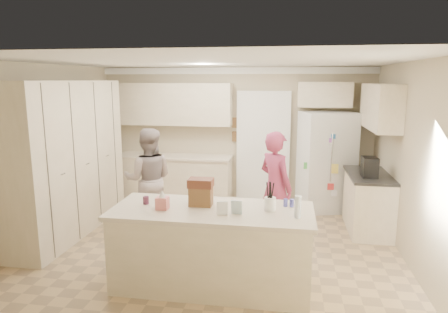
% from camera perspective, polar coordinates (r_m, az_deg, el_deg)
% --- Properties ---
extents(floor, '(5.20, 4.60, 0.02)m').
position_cam_1_polar(floor, '(5.93, -1.54, -12.65)').
color(floor, tan).
rests_on(floor, ground).
extents(ceiling, '(5.20, 4.60, 0.02)m').
position_cam_1_polar(ceiling, '(5.45, -1.68, 13.52)').
color(ceiling, white).
rests_on(ceiling, wall_back).
extents(wall_back, '(5.20, 0.02, 2.60)m').
position_cam_1_polar(wall_back, '(7.79, 1.61, 3.06)').
color(wall_back, '#BAAD8D').
rests_on(wall_back, ground).
extents(wall_front, '(5.20, 0.02, 2.60)m').
position_cam_1_polar(wall_front, '(3.37, -9.10, -7.54)').
color(wall_front, '#BAAD8D').
rests_on(wall_front, ground).
extents(wall_left, '(0.02, 4.60, 2.60)m').
position_cam_1_polar(wall_left, '(6.55, -24.64, 0.58)').
color(wall_left, '#BAAD8D').
rests_on(wall_left, ground).
extents(wall_right, '(0.02, 4.60, 2.60)m').
position_cam_1_polar(wall_right, '(5.67, 25.28, -0.93)').
color(wall_right, '#BAAD8D').
rests_on(wall_right, ground).
extents(crown_back, '(5.20, 0.08, 0.12)m').
position_cam_1_polar(crown_back, '(7.67, 1.61, 12.15)').
color(crown_back, white).
rests_on(crown_back, wall_back).
extents(pantry_bank, '(0.60, 2.60, 2.35)m').
position_cam_1_polar(pantry_bank, '(6.57, -21.34, -0.25)').
color(pantry_bank, beige).
rests_on(pantry_bank, floor).
extents(back_base_cab, '(2.20, 0.60, 0.88)m').
position_cam_1_polar(back_base_cab, '(7.90, -7.04, -3.27)').
color(back_base_cab, beige).
rests_on(back_base_cab, floor).
extents(back_countertop, '(2.24, 0.63, 0.04)m').
position_cam_1_polar(back_countertop, '(7.79, -7.14, -0.01)').
color(back_countertop, beige).
rests_on(back_countertop, back_base_cab).
extents(back_upper_cab, '(2.20, 0.35, 0.80)m').
position_cam_1_polar(back_upper_cab, '(7.79, -7.03, 7.42)').
color(back_upper_cab, beige).
rests_on(back_upper_cab, wall_back).
extents(doorway_opening, '(0.90, 0.06, 2.10)m').
position_cam_1_polar(doorway_opening, '(7.75, 5.60, 1.10)').
color(doorway_opening, black).
rests_on(doorway_opening, floor).
extents(doorway_casing, '(1.02, 0.03, 2.22)m').
position_cam_1_polar(doorway_casing, '(7.71, 5.59, 1.06)').
color(doorway_casing, white).
rests_on(doorway_casing, floor).
extents(wall_frame_upper, '(0.15, 0.02, 0.20)m').
position_cam_1_polar(wall_frame_upper, '(7.72, 1.73, 4.86)').
color(wall_frame_upper, brown).
rests_on(wall_frame_upper, wall_back).
extents(wall_frame_lower, '(0.15, 0.02, 0.20)m').
position_cam_1_polar(wall_frame_lower, '(7.75, 1.71, 2.87)').
color(wall_frame_lower, brown).
rests_on(wall_frame_lower, wall_back).
extents(refrigerator, '(1.07, 0.94, 1.80)m').
position_cam_1_polar(refrigerator, '(7.48, 14.39, -0.71)').
color(refrigerator, white).
rests_on(refrigerator, floor).
extents(fridge_seam, '(0.02, 0.02, 1.78)m').
position_cam_1_polar(fridge_seam, '(7.13, 14.63, -1.28)').
color(fridge_seam, gray).
rests_on(fridge_seam, refrigerator).
extents(fridge_dispenser, '(0.22, 0.03, 0.35)m').
position_cam_1_polar(fridge_dispenser, '(7.06, 12.96, 0.74)').
color(fridge_dispenser, black).
rests_on(fridge_dispenser, refrigerator).
extents(fridge_handle_l, '(0.02, 0.02, 0.85)m').
position_cam_1_polar(fridge_handle_l, '(7.09, 14.30, -0.11)').
color(fridge_handle_l, silver).
rests_on(fridge_handle_l, refrigerator).
extents(fridge_handle_r, '(0.02, 0.02, 0.85)m').
position_cam_1_polar(fridge_handle_r, '(7.09, 15.10, -0.13)').
color(fridge_handle_r, silver).
rests_on(fridge_handle_r, refrigerator).
extents(over_fridge_cab, '(0.95, 0.35, 0.45)m').
position_cam_1_polar(over_fridge_cab, '(7.50, 14.19, 8.57)').
color(over_fridge_cab, beige).
rests_on(over_fridge_cab, wall_back).
extents(right_base_cab, '(0.60, 1.20, 0.88)m').
position_cam_1_polar(right_base_cab, '(6.74, 19.85, -6.31)').
color(right_base_cab, beige).
rests_on(right_base_cab, floor).
extents(right_countertop, '(0.63, 1.24, 0.04)m').
position_cam_1_polar(right_countertop, '(6.63, 20.02, -2.51)').
color(right_countertop, '#2D2B28').
rests_on(right_countertop, right_base_cab).
extents(right_upper_cab, '(0.35, 1.50, 0.70)m').
position_cam_1_polar(right_upper_cab, '(6.70, 21.43, 6.64)').
color(right_upper_cab, beige).
rests_on(right_upper_cab, wall_right).
extents(coffee_maker, '(0.22, 0.28, 0.30)m').
position_cam_1_polar(coffee_maker, '(6.39, 20.09, -1.42)').
color(coffee_maker, black).
rests_on(coffee_maker, right_countertop).
extents(island_base, '(2.20, 0.90, 0.88)m').
position_cam_1_polar(island_base, '(4.73, -1.69, -13.05)').
color(island_base, beige).
rests_on(island_base, floor).
extents(island_top, '(2.28, 0.96, 0.05)m').
position_cam_1_polar(island_top, '(4.56, -1.72, -7.77)').
color(island_top, beige).
rests_on(island_top, island_base).
extents(utensil_crock, '(0.13, 0.13, 0.15)m').
position_cam_1_polar(utensil_crock, '(4.50, 6.59, -6.74)').
color(utensil_crock, white).
rests_on(utensil_crock, island_top).
extents(tissue_box, '(0.13, 0.13, 0.14)m').
position_cam_1_polar(tissue_box, '(4.57, -8.80, -6.59)').
color(tissue_box, '#D36F6C').
rests_on(tissue_box, island_top).
extents(tissue_plume, '(0.08, 0.08, 0.08)m').
position_cam_1_polar(tissue_plume, '(4.54, -8.84, -5.27)').
color(tissue_plume, white).
rests_on(tissue_plume, tissue_box).
extents(dollhouse_body, '(0.26, 0.18, 0.22)m').
position_cam_1_polar(dollhouse_body, '(4.64, -3.32, -5.69)').
color(dollhouse_body, brown).
rests_on(dollhouse_body, island_top).
extents(dollhouse_roof, '(0.28, 0.20, 0.10)m').
position_cam_1_polar(dollhouse_roof, '(4.60, -3.34, -3.78)').
color(dollhouse_roof, '#592D1E').
rests_on(dollhouse_roof, dollhouse_body).
extents(jam_jar, '(0.07, 0.07, 0.09)m').
position_cam_1_polar(jam_jar, '(4.80, -11.09, -6.15)').
color(jam_jar, '#59263F').
rests_on(jam_jar, island_top).
extents(greeting_card_a, '(0.12, 0.06, 0.16)m').
position_cam_1_polar(greeting_card_a, '(4.32, -0.27, -7.39)').
color(greeting_card_a, white).
rests_on(greeting_card_a, island_top).
extents(greeting_card_b, '(0.12, 0.05, 0.16)m').
position_cam_1_polar(greeting_card_b, '(4.34, 1.81, -7.28)').
color(greeting_card_b, silver).
rests_on(greeting_card_b, island_top).
extents(water_bottle, '(0.07, 0.07, 0.24)m').
position_cam_1_polar(water_bottle, '(4.30, 10.50, -7.09)').
color(water_bottle, silver).
rests_on(water_bottle, island_top).
extents(shaker_salt, '(0.05, 0.05, 0.09)m').
position_cam_1_polar(shaker_salt, '(4.67, 8.78, -6.53)').
color(shaker_salt, '#42439F').
rests_on(shaker_salt, island_top).
extents(shaker_pepper, '(0.05, 0.05, 0.09)m').
position_cam_1_polar(shaker_pepper, '(4.67, 9.65, -6.56)').
color(shaker_pepper, '#42439F').
rests_on(shaker_pepper, island_top).
extents(teen_boy, '(0.91, 0.77, 1.63)m').
position_cam_1_polar(teen_boy, '(6.44, -10.73, -3.21)').
color(teen_boy, '#9B9593').
rests_on(teen_boy, floor).
extents(teen_girl, '(0.70, 0.70, 1.64)m').
position_cam_1_polar(teen_girl, '(5.90, 7.36, -4.33)').
color(teen_girl, '#AC303D').
rests_on(teen_girl, floor).
extents(fridge_magnets, '(0.76, 0.02, 1.44)m').
position_cam_1_polar(fridge_magnets, '(7.13, 14.64, -1.29)').
color(fridge_magnets, tan).
rests_on(fridge_magnets, refrigerator).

